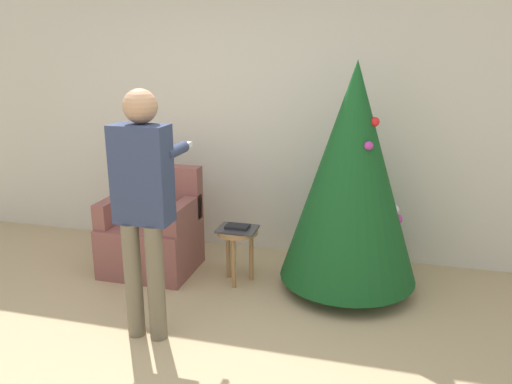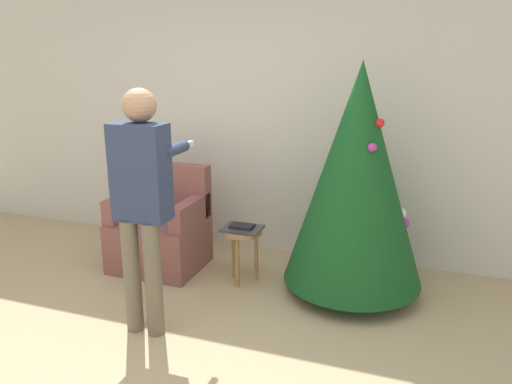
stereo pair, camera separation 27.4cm
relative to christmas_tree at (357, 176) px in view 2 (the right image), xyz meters
name	(u,v)px [view 2 (the right image)]	position (x,y,z in m)	size (l,w,h in m)	color
ground_plane	(145,371)	(-1.05, -1.52, -0.99)	(14.00, 14.00, 0.00)	tan
wall_back	(260,114)	(-1.05, 0.71, 0.36)	(8.00, 0.06, 2.70)	beige
christmas_tree	(357,176)	(0.00, 0.00, 0.00)	(1.12, 1.12, 1.88)	brown
armchair	(161,231)	(-1.75, -0.05, -0.66)	(0.78, 0.66, 0.93)	brown
person_standing	(142,192)	(-1.29, -1.05, 0.03)	(0.40, 0.57, 1.71)	#6B604C
side_stool	(242,240)	(-0.92, -0.12, -0.61)	(0.35, 0.35, 0.48)	#A37547
laptop	(242,229)	(-0.92, -0.12, -0.51)	(0.33, 0.25, 0.02)	#38383D
book	(242,226)	(-0.92, -0.12, -0.49)	(0.20, 0.13, 0.02)	black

